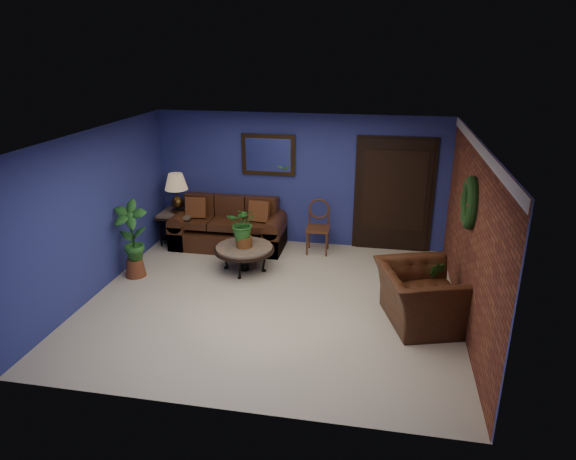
% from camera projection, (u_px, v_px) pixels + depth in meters
% --- Properties ---
extents(floor, '(5.50, 5.50, 0.00)m').
position_uv_depth(floor, '(272.00, 301.00, 7.80)').
color(floor, '#C1B5A0').
rests_on(floor, ground).
extents(wall_back, '(5.50, 0.04, 2.50)m').
position_uv_depth(wall_back, '(300.00, 180.00, 9.68)').
color(wall_back, navy).
rests_on(wall_back, ground).
extents(wall_left, '(0.04, 5.00, 2.50)m').
position_uv_depth(wall_left, '(96.00, 212.00, 7.85)').
color(wall_left, navy).
rests_on(wall_left, ground).
extents(wall_right_brick, '(0.04, 5.00, 2.50)m').
position_uv_depth(wall_right_brick, '(471.00, 236.00, 6.89)').
color(wall_right_brick, brown).
rests_on(wall_right_brick, ground).
extents(ceiling, '(5.50, 5.00, 0.02)m').
position_uv_depth(ceiling, '(271.00, 136.00, 6.94)').
color(ceiling, white).
rests_on(ceiling, wall_back).
extents(crown_molding, '(0.03, 5.00, 0.14)m').
position_uv_depth(crown_molding, '(480.00, 149.00, 6.49)').
color(crown_molding, white).
rests_on(crown_molding, wall_right_brick).
extents(wall_mirror, '(1.02, 0.06, 0.77)m').
position_uv_depth(wall_mirror, '(268.00, 155.00, 9.58)').
color(wall_mirror, '#432D13').
rests_on(wall_mirror, wall_back).
extents(closet_door, '(1.44, 0.06, 2.18)m').
position_uv_depth(closet_door, '(394.00, 196.00, 9.41)').
color(closet_door, black).
rests_on(closet_door, wall_back).
extents(wreath, '(0.16, 0.72, 0.72)m').
position_uv_depth(wreath, '(470.00, 203.00, 6.79)').
color(wreath, black).
rests_on(wreath, wall_right_brick).
extents(sofa, '(2.11, 0.91, 0.95)m').
position_uv_depth(sofa, '(230.00, 230.00, 9.84)').
color(sofa, '#452213').
rests_on(sofa, ground).
extents(coffee_table, '(1.02, 1.02, 0.44)m').
position_uv_depth(coffee_table, '(244.00, 250.00, 8.73)').
color(coffee_table, '#4B4741').
rests_on(coffee_table, ground).
extents(end_table, '(0.69, 0.69, 0.63)m').
position_uv_depth(end_table, '(179.00, 219.00, 9.93)').
color(end_table, '#4B4741').
rests_on(end_table, ground).
extents(table_lamp, '(0.44, 0.44, 0.73)m').
position_uv_depth(table_lamp, '(176.00, 188.00, 9.71)').
color(table_lamp, '#432D13').
rests_on(table_lamp, end_table).
extents(side_chair, '(0.43, 0.43, 0.99)m').
position_uv_depth(side_chair, '(318.00, 223.00, 9.49)').
color(side_chair, '#532917').
rests_on(side_chair, ground).
extents(armchair, '(1.39, 1.49, 0.80)m').
position_uv_depth(armchair, '(421.00, 296.00, 7.09)').
color(armchair, '#452213').
rests_on(armchair, ground).
extents(coffee_plant, '(0.52, 0.45, 0.71)m').
position_uv_depth(coffee_plant, '(244.00, 225.00, 8.57)').
color(coffee_plant, brown).
rests_on(coffee_plant, coffee_table).
extents(floor_plant, '(0.34, 0.27, 0.74)m').
position_uv_depth(floor_plant, '(433.00, 284.00, 7.51)').
color(floor_plant, brown).
rests_on(floor_plant, ground).
extents(tall_plant, '(0.59, 0.43, 1.31)m').
position_uv_depth(tall_plant, '(132.00, 237.00, 8.40)').
color(tall_plant, brown).
rests_on(tall_plant, ground).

